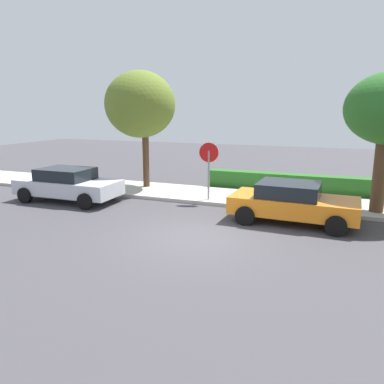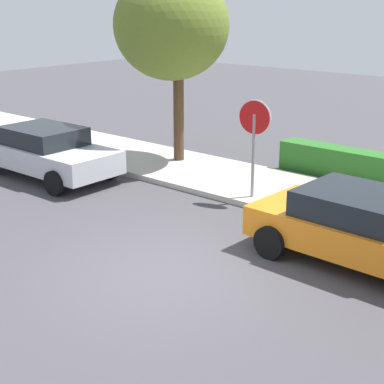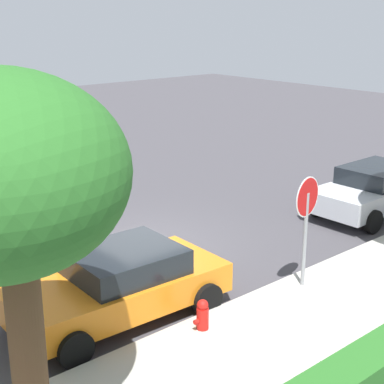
{
  "view_description": "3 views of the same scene",
  "coord_description": "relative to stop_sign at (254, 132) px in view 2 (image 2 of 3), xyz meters",
  "views": [
    {
      "loc": [
        3.74,
        -9.97,
        3.75
      ],
      "look_at": [
        -0.37,
        0.61,
        1.24
      ],
      "focal_mm": 35.0,
      "sensor_mm": 36.0,
      "label": 1
    },
    {
      "loc": [
        6.53,
        -6.97,
        4.64
      ],
      "look_at": [
        -0.8,
        1.69,
        0.93
      ],
      "focal_mm": 55.0,
      "sensor_mm": 36.0,
      "label": 2
    },
    {
      "loc": [
        7.99,
        11.2,
        5.61
      ],
      "look_at": [
        -0.78,
        0.99,
        1.47
      ],
      "focal_mm": 55.0,
      "sensor_mm": 36.0,
      "label": 3
    }
  ],
  "objects": [
    {
      "name": "parked_car_silver",
      "position": [
        -5.54,
        -1.86,
        -1.0
      ],
      "size": [
        4.35,
        2.05,
        1.39
      ],
      "color": "silver",
      "rests_on": "ground_plane"
    },
    {
      "name": "street_tree_mid_block",
      "position": [
        -3.82,
        1.39,
        2.24
      ],
      "size": [
        3.24,
        3.24,
        5.5
      ],
      "color": "#513823",
      "rests_on": "ground_plane"
    },
    {
      "name": "stop_sign",
      "position": [
        0.0,
        0.0,
        0.0
      ],
      "size": [
        0.83,
        0.13,
        2.48
      ],
      "color": "gray",
      "rests_on": "ground_plane"
    },
    {
      "name": "parked_car_orange",
      "position": [
        3.51,
        -1.56,
        -1.01
      ],
      "size": [
        4.21,
        2.24,
        1.36
      ],
      "color": "orange",
      "rests_on": "ground_plane"
    },
    {
      "name": "ground_plane",
      "position": [
        1.05,
        -4.22,
        -1.72
      ],
      "size": [
        60.0,
        60.0,
        0.0
      ],
      "primitive_type": "plane",
      "color": "#423F44"
    },
    {
      "name": "fire_hydrant",
      "position": [
        2.78,
        -0.02,
        -1.36
      ],
      "size": [
        0.3,
        0.22,
        0.72
      ],
      "color": "red",
      "rests_on": "ground_plane"
    },
    {
      "name": "sidewalk_curb",
      "position": [
        1.05,
        1.01,
        -1.65
      ],
      "size": [
        32.0,
        2.93,
        0.14
      ],
      "primitive_type": "cube",
      "color": "#B2ADA3",
      "rests_on": "ground_plane"
    }
  ]
}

